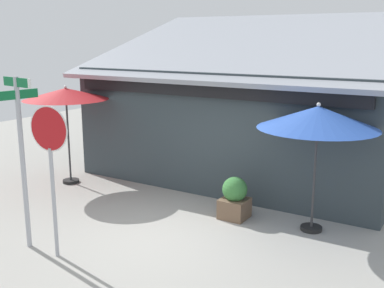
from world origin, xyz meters
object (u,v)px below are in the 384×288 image
(patio_umbrella_crimson_left, at_px, (66,95))
(sidewalk_planter, at_px, (235,198))
(patio_umbrella_royal_blue_center, at_px, (318,118))
(stop_sign, at_px, (50,153))
(street_sign_post, at_px, (22,147))

(patio_umbrella_crimson_left, height_order, sidewalk_planter, patio_umbrella_crimson_left)
(patio_umbrella_crimson_left, height_order, patio_umbrella_royal_blue_center, patio_umbrella_crimson_left)
(patio_umbrella_crimson_left, relative_size, sidewalk_planter, 2.86)
(stop_sign, bearing_deg, street_sign_post, 179.57)
(stop_sign, bearing_deg, patio_umbrella_crimson_left, 132.71)
(stop_sign, distance_m, patio_umbrella_royal_blue_center, 5.04)
(sidewalk_planter, bearing_deg, patio_umbrella_crimson_left, -179.66)
(street_sign_post, relative_size, patio_umbrella_royal_blue_center, 1.21)
(street_sign_post, distance_m, patio_umbrella_crimson_left, 4.03)
(street_sign_post, distance_m, stop_sign, 0.75)
(street_sign_post, height_order, patio_umbrella_crimson_left, street_sign_post)
(patio_umbrella_crimson_left, distance_m, patio_umbrella_royal_blue_center, 6.62)
(street_sign_post, distance_m, patio_umbrella_royal_blue_center, 5.60)
(patio_umbrella_royal_blue_center, xyz_separation_m, sidewalk_planter, (-1.65, -0.22, -1.88))
(patio_umbrella_crimson_left, bearing_deg, street_sign_post, -55.18)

